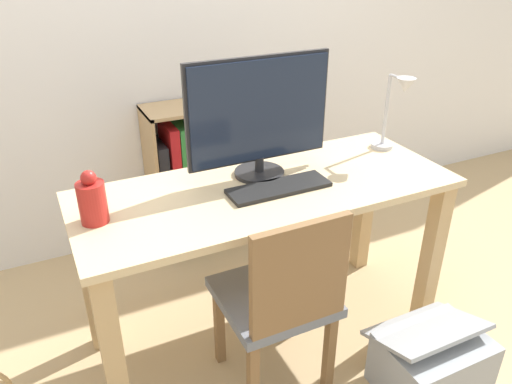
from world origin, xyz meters
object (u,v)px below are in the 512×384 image
object	(u,v)px
chair	(281,297)
monitor	(259,114)
vase	(92,200)
storage_box	(431,361)
keyboard	(279,188)
bookshelf	(194,173)
desk_lamp	(396,107)

from	to	relation	value
chair	monitor	bearing A→B (deg)	77.11
vase	storage_box	world-z (taller)	vase
vase	monitor	bearing A→B (deg)	8.13
keyboard	storage_box	size ratio (longest dim) A/B	0.98
keyboard	chair	world-z (taller)	chair
bookshelf	chair	bearing A→B (deg)	-93.70
monitor	storage_box	bearing A→B (deg)	-57.33
chair	bookshelf	size ratio (longest dim) A/B	1.00
monitor	vase	distance (m)	0.70
monitor	storage_box	xyz separation A→B (m)	(0.43, -0.67, -0.87)
vase	desk_lamp	bearing A→B (deg)	2.28
vase	bookshelf	xyz separation A→B (m)	(0.64, 0.87, -0.40)
monitor	vase	xyz separation A→B (m)	(-0.67, -0.10, -0.17)
chair	storage_box	distance (m)	0.67
keyboard	bookshelf	world-z (taller)	bookshelf
vase	bookshelf	size ratio (longest dim) A/B	0.23
vase	chair	distance (m)	0.75
keyboard	vase	size ratio (longest dim) A/B	2.10
keyboard	storage_box	bearing A→B (deg)	-50.67
bookshelf	desk_lamp	bearing A→B (deg)	-50.66
monitor	bookshelf	world-z (taller)	monitor
chair	bookshelf	world-z (taller)	chair
vase	storage_box	xyz separation A→B (m)	(1.10, -0.57, -0.70)
monitor	storage_box	size ratio (longest dim) A/B	1.45
storage_box	monitor	bearing A→B (deg)	122.67
keyboard	chair	bearing A→B (deg)	-114.84
storage_box	chair	bearing A→B (deg)	153.90
monitor	chair	distance (m)	0.70
keyboard	vase	world-z (taller)	vase
keyboard	bookshelf	xyz separation A→B (m)	(-0.04, 0.93, -0.33)
keyboard	bookshelf	size ratio (longest dim) A/B	0.49
bookshelf	storage_box	bearing A→B (deg)	-72.29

